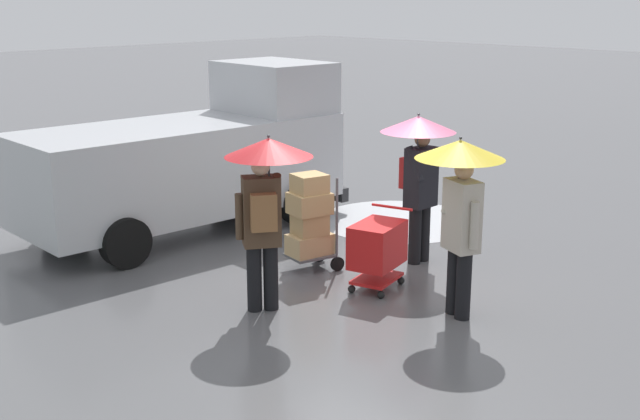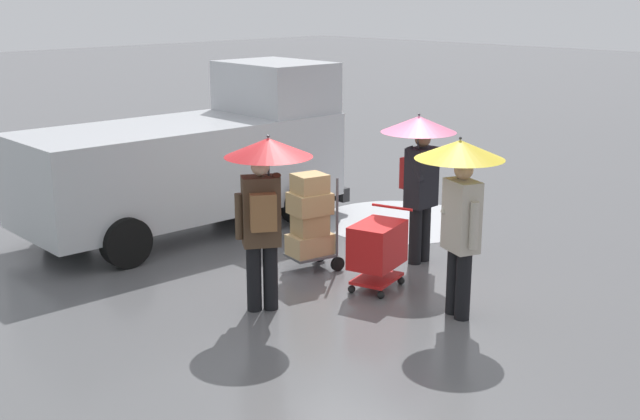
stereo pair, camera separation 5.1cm
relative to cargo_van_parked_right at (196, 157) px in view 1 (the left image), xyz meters
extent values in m
plane|color=#5B5B5E|center=(-3.41, 0.35, -1.18)|extent=(90.00, 90.00, 0.00)
cylinder|color=#ADAFB5|center=(-2.05, -2.64, -1.18)|extent=(2.70, 2.70, 0.01)
cube|color=#B7BABF|center=(0.01, 0.26, -0.12)|extent=(2.20, 5.29, 1.40)
cube|color=#B7BABF|center=(-0.08, -1.64, 1.00)|extent=(1.90, 1.49, 0.84)
cube|color=black|center=(-0.11, -2.36, 0.20)|extent=(1.66, 0.14, 0.63)
cube|color=#232326|center=(-0.11, -2.40, -0.86)|extent=(1.97, 0.25, 0.24)
cylinder|color=black|center=(0.91, -1.39, -0.82)|extent=(0.27, 0.73, 0.72)
cylinder|color=black|center=(-1.04, -1.30, -0.82)|extent=(0.27, 0.73, 0.72)
cylinder|color=black|center=(1.07, 1.83, -0.82)|extent=(0.27, 0.73, 0.72)
cylinder|color=black|center=(-0.89, 1.92, -0.82)|extent=(0.27, 0.73, 0.72)
cube|color=red|center=(-3.93, 0.09, -0.58)|extent=(0.70, 0.87, 0.56)
cube|color=red|center=(-3.93, 0.09, -1.04)|extent=(0.63, 0.78, 0.04)
cylinder|color=red|center=(-3.82, -0.32, -0.18)|extent=(0.57, 0.18, 0.04)
sphere|color=black|center=(-4.21, 0.33, -1.13)|extent=(0.10, 0.10, 0.10)
sphere|color=black|center=(-3.81, 0.43, -1.13)|extent=(0.10, 0.10, 0.10)
sphere|color=black|center=(-4.06, -0.26, -1.13)|extent=(0.10, 0.10, 0.10)
sphere|color=black|center=(-3.65, -0.15, -1.13)|extent=(0.10, 0.10, 0.10)
cube|color=#515156|center=(-2.79, 0.18, -0.96)|extent=(0.61, 0.70, 0.03)
cylinder|color=#515156|center=(-3.07, -0.06, -0.41)|extent=(0.04, 0.04, 1.10)
cylinder|color=#515156|center=(-2.64, -0.16, -0.41)|extent=(0.04, 0.04, 1.10)
cylinder|color=black|center=(-3.09, -0.05, -1.08)|extent=(0.10, 0.21, 0.20)
cylinder|color=black|center=(-2.62, -0.17, -1.08)|extent=(0.10, 0.21, 0.20)
cube|color=tan|center=(-2.79, 0.18, -0.81)|extent=(0.49, 0.65, 0.29)
cube|color=tan|center=(-2.79, 0.18, -0.52)|extent=(0.49, 0.51, 0.29)
cube|color=tan|center=(-2.79, 0.18, -0.22)|extent=(0.54, 0.60, 0.29)
cube|color=tan|center=(-2.79, 0.18, 0.05)|extent=(0.47, 0.50, 0.26)
cylinder|color=black|center=(-3.64, -1.26, -0.77)|extent=(0.18, 0.18, 0.82)
cylinder|color=black|center=(-3.64, -1.06, -0.77)|extent=(0.18, 0.18, 0.82)
cube|color=black|center=(-3.64, -1.16, 0.06)|extent=(0.28, 0.44, 0.84)
sphere|color=#8C6647|center=(-3.64, -1.16, 0.60)|extent=(0.22, 0.22, 0.22)
cylinder|color=black|center=(-3.64, -1.42, 0.01)|extent=(0.10, 0.10, 0.55)
cylinder|color=black|center=(-3.66, -0.98, 0.28)|extent=(0.30, 0.10, 0.50)
cylinder|color=#333338|center=(-3.64, -1.06, 0.44)|extent=(0.02, 0.02, 0.86)
cone|color=#E0668E|center=(-3.64, -1.06, 0.82)|extent=(1.04, 1.04, 0.22)
sphere|color=#333338|center=(-3.64, -1.06, 0.95)|extent=(0.04, 0.04, 0.04)
cube|color=maroon|center=(-3.44, -1.16, 0.10)|extent=(0.16, 0.30, 0.44)
cylinder|color=black|center=(-3.38, 1.70, -0.77)|extent=(0.18, 0.18, 0.82)
cylinder|color=black|center=(-3.49, 1.53, -0.77)|extent=(0.18, 0.18, 0.82)
cube|color=#473323|center=(-3.43, 1.61, 0.06)|extent=(0.48, 0.52, 0.84)
sphere|color=beige|center=(-3.43, 1.61, 0.60)|extent=(0.22, 0.22, 0.22)
cylinder|color=#473323|center=(-3.29, 1.83, 0.01)|extent=(0.10, 0.10, 0.55)
cylinder|color=#473323|center=(-3.52, 1.45, 0.28)|extent=(0.31, 0.25, 0.50)
cylinder|color=#333338|center=(-3.49, 1.53, 0.44)|extent=(0.02, 0.02, 0.86)
cone|color=red|center=(-3.49, 1.53, 0.82)|extent=(1.04, 1.04, 0.22)
sphere|color=#333338|center=(-3.49, 1.53, 0.95)|extent=(0.04, 0.04, 0.04)
cube|color=brown|center=(-3.60, 1.72, 0.10)|extent=(0.30, 0.34, 0.44)
cylinder|color=black|center=(-5.32, 0.14, -0.77)|extent=(0.18, 0.18, 0.82)
cylinder|color=black|center=(-5.13, 0.07, -0.77)|extent=(0.18, 0.18, 0.82)
cube|color=#B2A899|center=(-5.23, 0.10, 0.06)|extent=(0.51, 0.42, 0.84)
sphere|color=tan|center=(-5.23, 0.10, 0.60)|extent=(0.22, 0.22, 0.22)
cylinder|color=#B2A899|center=(-5.47, 0.20, 0.01)|extent=(0.10, 0.10, 0.55)
cylinder|color=#B2A899|center=(-5.05, 0.05, 0.28)|extent=(0.21, 0.32, 0.50)
cylinder|color=#333338|center=(-5.13, 0.07, 0.44)|extent=(0.02, 0.02, 0.86)
cone|color=yellow|center=(-5.13, 0.07, 0.82)|extent=(1.04, 1.04, 0.22)
sphere|color=#333338|center=(-5.13, 0.07, 0.95)|extent=(0.04, 0.04, 0.04)
camera|label=1|loc=(-10.48, 7.72, 2.56)|focal=45.90mm
camera|label=2|loc=(-10.52, 7.69, 2.56)|focal=45.90mm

